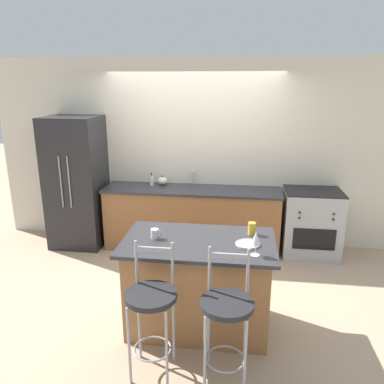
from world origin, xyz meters
TOP-DOWN VIEW (x-y plane):
  - ground_plane at (0.00, 0.00)m, footprint 18.00×18.00m
  - wall_back at (0.00, 0.66)m, footprint 6.00×0.07m
  - back_counter at (0.00, 0.36)m, footprint 2.52×0.64m
  - sink_faucet at (0.00, 0.55)m, footprint 0.02×0.13m
  - kitchen_island at (0.31, -1.50)m, footprint 1.44×0.86m
  - refrigerator at (-1.69, 0.29)m, footprint 0.75×0.73m
  - oven_range at (1.68, 0.34)m, footprint 0.77×0.63m
  - bar_stool_near at (0.01, -2.17)m, footprint 0.42×0.42m
  - bar_stool_far at (0.61, -2.21)m, footprint 0.42×0.42m
  - dinner_plate at (0.77, -1.53)m, footprint 0.23×0.23m
  - wine_glass at (0.83, -1.74)m, footprint 0.08×0.08m
  - coffee_mug at (-0.11, -1.50)m, footprint 0.11×0.08m
  - tumbler_cup at (0.81, -1.28)m, footprint 0.08×0.08m
  - pumpkin_decoration at (-0.46, 0.50)m, footprint 0.15×0.15m
  - soap_bottle at (-0.60, 0.44)m, footprint 0.05×0.05m

SIDE VIEW (x-z plane):
  - ground_plane at x=0.00m, z-range 0.00..0.00m
  - back_counter at x=0.00m, z-range 0.00..0.90m
  - kitchen_island at x=0.31m, z-range 0.00..0.92m
  - oven_range at x=1.68m, z-range 0.00..0.93m
  - bar_stool_near at x=0.01m, z-range 0.05..1.18m
  - bar_stool_far at x=0.61m, z-range 0.05..1.18m
  - dinner_plate at x=0.77m, z-range 0.92..0.94m
  - refrigerator at x=-1.69m, z-range 0.00..1.90m
  - pumpkin_decoration at x=-0.46m, z-range 0.89..1.03m
  - coffee_mug at x=-0.11m, z-range 0.92..1.01m
  - soap_bottle at x=-0.60m, z-range 0.88..1.07m
  - tumbler_cup at x=0.81m, z-range 0.92..1.04m
  - sink_faucet at x=0.00m, z-range 0.93..1.15m
  - wine_glass at x=0.83m, z-range 0.97..1.18m
  - wall_back at x=0.00m, z-range 0.00..2.70m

